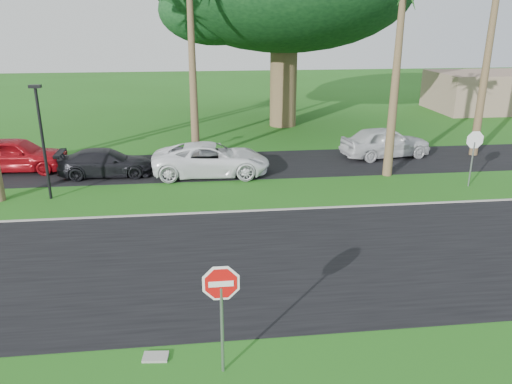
{
  "coord_description": "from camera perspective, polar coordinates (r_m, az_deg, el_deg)",
  "views": [
    {
      "loc": [
        0.17,
        -11.75,
        7.08
      ],
      "look_at": [
        1.93,
        3.2,
        1.8
      ],
      "focal_mm": 35.0,
      "sensor_mm": 36.0,
      "label": 1
    }
  ],
  "objects": [
    {
      "name": "car_red",
      "position": [
        26.73,
        -25.76,
        3.85
      ],
      "size": [
        4.95,
        2.26,
        1.65
      ],
      "primitive_type": "imported",
      "rotation": [
        0.0,
        0.0,
        1.51
      ],
      "color": "#A60D16",
      "rests_on": "ground"
    },
    {
      "name": "stop_sign_near",
      "position": [
        10.24,
        -3.99,
        -11.95
      ],
      "size": [
        1.05,
        0.07,
        2.62
      ],
      "color": "gray",
      "rests_on": "ground"
    },
    {
      "name": "parking_strip",
      "position": [
        25.26,
        -6.83,
        2.93
      ],
      "size": [
        120.0,
        5.0,
        0.02
      ],
      "primitive_type": "cube",
      "color": "black",
      "rests_on": "ground"
    },
    {
      "name": "ground",
      "position": [
        13.72,
        -6.6,
        -11.89
      ],
      "size": [
        120.0,
        120.0,
        0.0
      ],
      "primitive_type": "plane",
      "color": "#225A16",
      "rests_on": "ground"
    },
    {
      "name": "car_dark",
      "position": [
        24.45,
        -16.75,
        3.2
      ],
      "size": [
        4.39,
        1.84,
        1.27
      ],
      "primitive_type": "imported",
      "rotation": [
        0.0,
        0.0,
        1.59
      ],
      "color": "black",
      "rests_on": "ground"
    },
    {
      "name": "streetlight_right",
      "position": [
        21.63,
        -23.26,
        5.94
      ],
      "size": [
        0.45,
        0.25,
        4.64
      ],
      "color": "black",
      "rests_on": "ground"
    },
    {
      "name": "building_far",
      "position": [
        44.99,
        25.79,
        10.33
      ],
      "size": [
        10.0,
        6.0,
        3.0
      ],
      "primitive_type": "cube",
      "color": "gray",
      "rests_on": "ground"
    },
    {
      "name": "utility_slab",
      "position": [
        11.75,
        -11.41,
        -17.98
      ],
      "size": [
        0.58,
        0.4,
        0.06
      ],
      "primitive_type": "cube",
      "rotation": [
        0.0,
        0.0,
        -0.09
      ],
      "color": "gray",
      "rests_on": "ground"
    },
    {
      "name": "car_minivan",
      "position": [
        23.59,
        -5.13,
        3.71
      ],
      "size": [
        5.55,
        2.72,
        1.52
      ],
      "primitive_type": "imported",
      "rotation": [
        0.0,
        0.0,
        1.53
      ],
      "color": "white",
      "rests_on": "ground"
    },
    {
      "name": "car_pickup",
      "position": [
        27.48,
        14.57,
        5.52
      ],
      "size": [
        5.01,
        2.68,
        1.62
      ],
      "primitive_type": "imported",
      "rotation": [
        0.0,
        0.0,
        1.74
      ],
      "color": "silver",
      "rests_on": "ground"
    },
    {
      "name": "stop_sign_far",
      "position": [
        23.62,
        23.64,
        4.71
      ],
      "size": [
        1.05,
        0.07,
        2.62
      ],
      "rotation": [
        0.0,
        0.0,
        3.14
      ],
      "color": "gray",
      "rests_on": "ground"
    },
    {
      "name": "road",
      "position": [
        15.46,
        -6.66,
        -8.03
      ],
      "size": [
        120.0,
        8.0,
        0.02
      ],
      "primitive_type": "cube",
      "color": "black",
      "rests_on": "ground"
    },
    {
      "name": "curb",
      "position": [
        19.14,
        -6.75,
        -2.42
      ],
      "size": [
        120.0,
        0.12,
        0.06
      ],
      "primitive_type": "cube",
      "color": "gray",
      "rests_on": "ground"
    }
  ]
}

